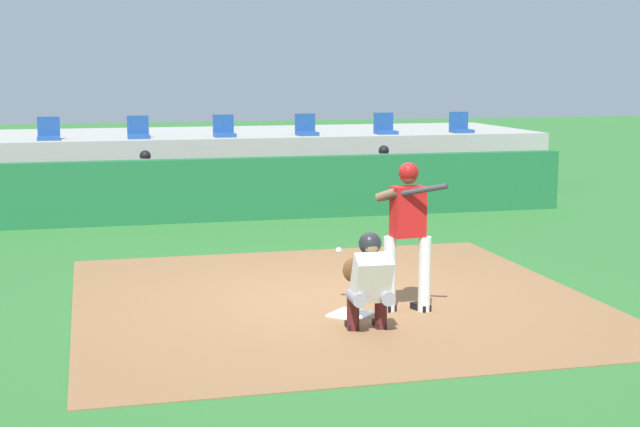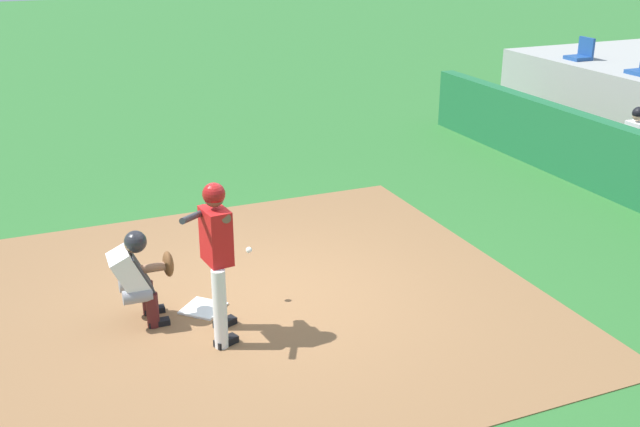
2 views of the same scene
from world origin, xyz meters
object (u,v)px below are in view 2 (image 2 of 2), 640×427
home_plate (203,308)px  dugout_player_0 (629,143)px  stadium_seat_0 (581,53)px  batter_at_plate (217,252)px  catcher_crouched (139,274)px

home_plate → dugout_player_0: 8.38m
stadium_seat_0 → home_plate: bearing=-61.3°
home_plate → stadium_seat_0: size_ratio=0.92×
dugout_player_0 → batter_at_plate: bearing=-72.7°
dugout_player_0 → stadium_seat_0: bearing=151.4°
home_plate → catcher_crouched: 0.91m
dugout_player_0 → stadium_seat_0: (-3.73, 2.03, 0.86)m
catcher_crouched → dugout_player_0: bearing=101.8°
batter_at_plate → stadium_seat_0: bearing=121.6°
home_plate → dugout_player_0: size_ratio=0.34×
batter_at_plate → dugout_player_0: size_ratio=1.39×
batter_at_plate → catcher_crouched: batter_at_plate is taller
dugout_player_0 → stadium_seat_0: 4.34m
stadium_seat_0 → catcher_crouched: bearing=-62.9°
home_plate → catcher_crouched: size_ratio=0.26×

